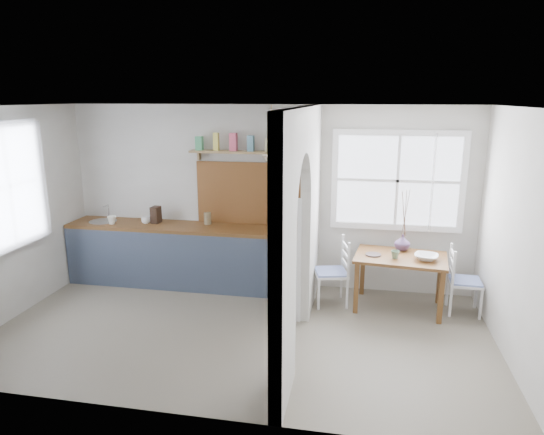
% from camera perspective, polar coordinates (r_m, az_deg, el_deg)
% --- Properties ---
extents(floor, '(5.80, 3.20, 0.01)m').
position_cam_1_polar(floor, '(5.90, -3.67, -13.22)').
color(floor, '#6E6656').
rests_on(floor, ground).
extents(ceiling, '(5.80, 3.20, 0.01)m').
position_cam_1_polar(ceiling, '(5.25, -4.13, 12.90)').
color(ceiling, beige).
rests_on(ceiling, walls).
extents(walls, '(5.81, 3.21, 2.60)m').
position_cam_1_polar(walls, '(5.43, -3.89, -0.94)').
color(walls, beige).
rests_on(walls, floor).
extents(partition, '(0.12, 3.20, 2.60)m').
position_cam_1_polar(partition, '(5.32, 3.56, 0.43)').
color(partition, beige).
rests_on(partition, floor).
extents(kitchen_window, '(0.10, 1.16, 1.50)m').
position_cam_1_polar(kitchen_window, '(6.68, -28.59, 3.26)').
color(kitchen_window, white).
rests_on(kitchen_window, walls).
extents(nook_window, '(1.76, 0.10, 1.30)m').
position_cam_1_polar(nook_window, '(6.75, 14.54, 4.19)').
color(nook_window, white).
rests_on(nook_window, walls).
extents(counter, '(3.50, 0.60, 0.90)m').
position_cam_1_polar(counter, '(7.22, -9.86, -4.29)').
color(counter, '#53361E').
rests_on(counter, floor).
extents(sink, '(0.40, 0.40, 0.02)m').
position_cam_1_polar(sink, '(7.62, -19.27, -0.51)').
color(sink, silver).
rests_on(sink, counter).
extents(backsplash, '(1.65, 0.03, 0.90)m').
position_cam_1_polar(backsplash, '(6.96, -2.29, 2.83)').
color(backsplash, brown).
rests_on(backsplash, walls).
extents(shelf, '(1.75, 0.20, 0.21)m').
position_cam_1_polar(shelf, '(6.78, -2.51, 8.10)').
color(shelf, olive).
rests_on(shelf, walls).
extents(pendant_lamp, '(0.26, 0.26, 0.16)m').
position_cam_1_polar(pendant_lamp, '(6.39, -0.07, 6.66)').
color(pendant_lamp, beige).
rests_on(pendant_lamp, ceiling).
extents(utensil_rail, '(0.02, 0.50, 0.02)m').
position_cam_1_polar(utensil_rail, '(6.15, 3.71, 2.27)').
color(utensil_rail, silver).
rests_on(utensil_rail, partition).
extents(dining_table, '(1.22, 0.89, 0.71)m').
position_cam_1_polar(dining_table, '(6.57, 14.72, -7.36)').
color(dining_table, '#53361E').
rests_on(dining_table, floor).
extents(chair_left, '(0.50, 0.50, 0.90)m').
position_cam_1_polar(chair_left, '(6.49, 6.94, -6.33)').
color(chair_left, silver).
rests_on(chair_left, floor).
extents(chair_right, '(0.41, 0.41, 0.86)m').
position_cam_1_polar(chair_right, '(6.67, 21.78, -6.91)').
color(chair_right, silver).
rests_on(chair_right, floor).
extents(kettle, '(0.22, 0.17, 0.26)m').
position_cam_1_polar(kettle, '(6.65, 1.77, -0.53)').
color(kettle, white).
rests_on(kettle, counter).
extents(mug_a, '(0.15, 0.15, 0.12)m').
position_cam_1_polar(mug_a, '(7.41, -18.32, -0.30)').
color(mug_a, white).
rests_on(mug_a, counter).
extents(mug_b, '(0.15, 0.15, 0.10)m').
position_cam_1_polar(mug_b, '(7.30, -14.62, -0.30)').
color(mug_b, white).
rests_on(mug_b, counter).
extents(knife_block, '(0.12, 0.16, 0.24)m').
position_cam_1_polar(knife_block, '(7.29, -13.50, 0.32)').
color(knife_block, black).
rests_on(knife_block, counter).
extents(jar, '(0.13, 0.13, 0.17)m').
position_cam_1_polar(jar, '(7.09, -7.59, -0.11)').
color(jar, '#81714F').
rests_on(jar, counter).
extents(towel_magenta, '(0.02, 0.03, 0.50)m').
position_cam_1_polar(towel_magenta, '(6.55, 3.35, -7.72)').
color(towel_magenta, '#D34365').
rests_on(towel_magenta, counter).
extents(towel_orange, '(0.02, 0.03, 0.52)m').
position_cam_1_polar(towel_orange, '(6.54, 3.32, -8.01)').
color(towel_orange, orange).
rests_on(towel_orange, counter).
extents(bowl, '(0.35, 0.35, 0.07)m').
position_cam_1_polar(bowl, '(6.39, 17.69, -4.45)').
color(bowl, white).
rests_on(bowl, dining_table).
extents(table_cup, '(0.14, 0.14, 0.10)m').
position_cam_1_polar(table_cup, '(6.33, 14.28, -4.24)').
color(table_cup, slate).
rests_on(table_cup, dining_table).
extents(plate, '(0.26, 0.26, 0.02)m').
position_cam_1_polar(plate, '(6.40, 11.83, -4.29)').
color(plate, '#3B2F2E').
rests_on(plate, dining_table).
extents(vase, '(0.26, 0.26, 0.21)m').
position_cam_1_polar(vase, '(6.67, 15.07, -2.85)').
color(vase, '#4A355A').
rests_on(vase, dining_table).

